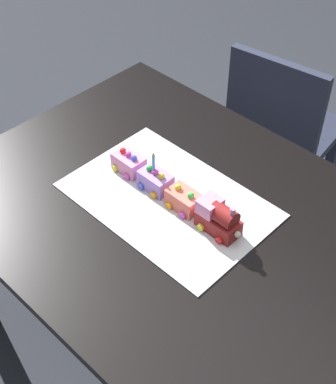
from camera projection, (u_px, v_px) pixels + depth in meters
ground_plane at (179, 348)px, 2.14m from camera, size 8.00×8.00×0.00m
dining_table at (182, 238)px, 1.70m from camera, size 1.40×1.00×0.74m
chair at (281, 131)px, 2.35m from camera, size 0.45×0.45×0.86m
cake_board at (168, 200)px, 1.67m from camera, size 0.60×0.40×0.00m
cake_locomotive at (218, 218)px, 1.55m from camera, size 0.14×0.08×0.12m
cake_car_gondola_coral at (184, 200)px, 1.63m from camera, size 0.10×0.08×0.07m
cake_car_caboose_lavender at (156, 180)px, 1.68m from camera, size 0.10×0.08×0.07m
cake_car_hopper_bubblegum at (129, 163)px, 1.74m from camera, size 0.10×0.08×0.07m
birthday_candle at (153, 161)px, 1.64m from camera, size 0.01×0.01×0.06m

